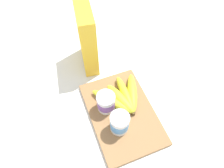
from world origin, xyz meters
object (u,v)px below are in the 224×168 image
banana_bunch (123,96)px  yogurt_cup_back (106,102)px  yogurt_cup_front (120,123)px  cutting_board (122,113)px  cereal_box (87,39)px

banana_bunch → yogurt_cup_back: bearing=99.2°
yogurt_cup_front → yogurt_cup_back: 0.10m
cutting_board → banana_bunch: (0.06, -0.03, 0.03)m
yogurt_cup_back → cereal_box: bearing=-3.4°
cutting_board → cereal_box: 0.34m
yogurt_cup_front → banana_bunch: yogurt_cup_front is taller
cereal_box → yogurt_cup_back: size_ratio=3.48×
yogurt_cup_back → cutting_board: bearing=-131.2°
cutting_board → banana_bunch: 0.07m
cereal_box → cutting_board: bearing=-165.2°
yogurt_cup_front → cutting_board: bearing=-32.1°
cutting_board → yogurt_cup_back: size_ratio=4.36×
cutting_board → yogurt_cup_front: 0.08m
cereal_box → banana_bunch: cereal_box is taller
cereal_box → yogurt_cup_front: cereal_box is taller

